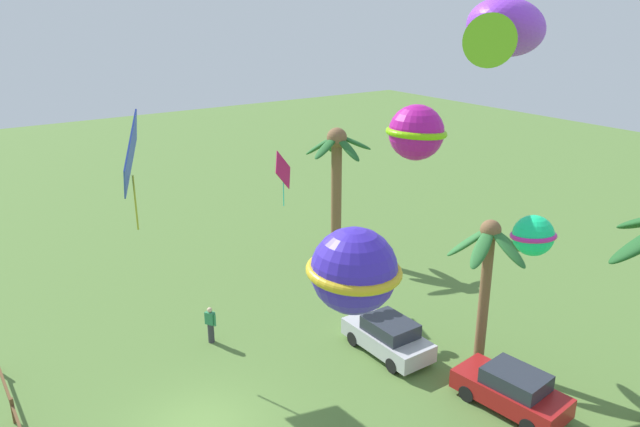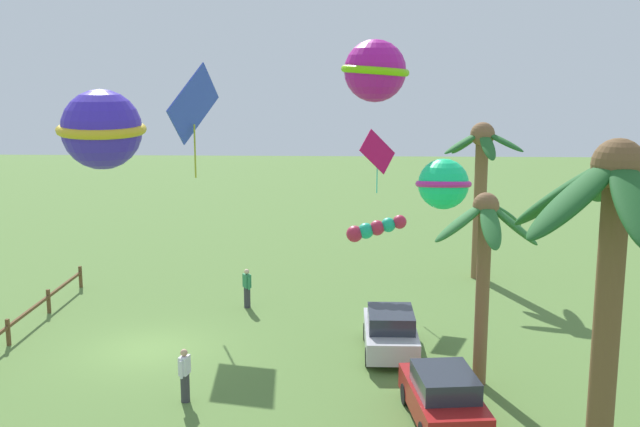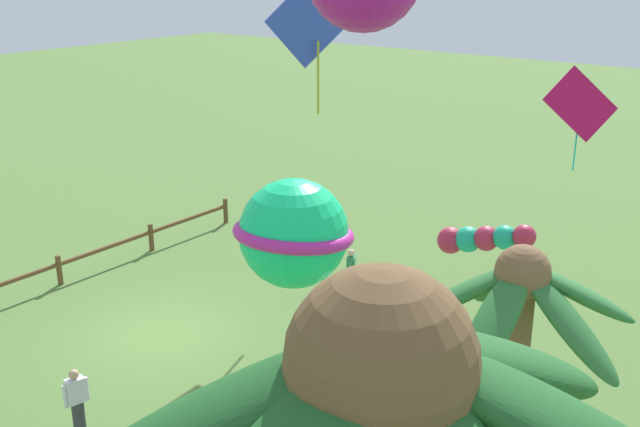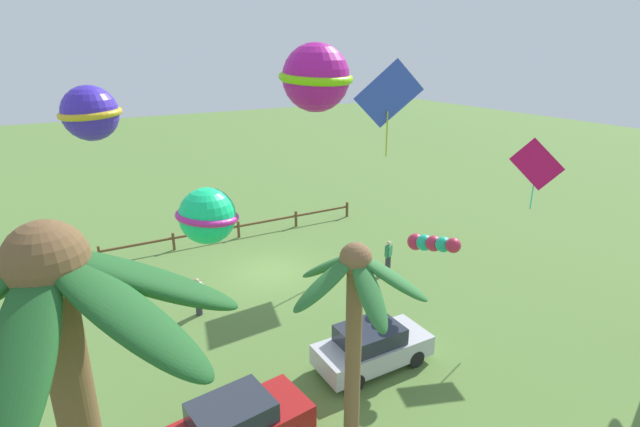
# 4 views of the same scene
# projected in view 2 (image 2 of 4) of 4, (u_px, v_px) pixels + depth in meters

# --- Properties ---
(ground_plane) EXTENTS (120.00, 120.00, 0.00)m
(ground_plane) POSITION_uv_depth(u_px,v_px,m) (149.00, 350.00, 26.12)
(ground_plane) COLOR #567A38
(palm_tree_0) EXTENTS (3.10, 3.28, 5.90)m
(palm_tree_0) POSITION_uv_depth(u_px,v_px,m) (485.00, 245.00, 22.49)
(palm_tree_0) COLOR brown
(palm_tree_0) RESTS_ON ground
(palm_tree_1) EXTENTS (3.42, 3.68, 7.13)m
(palm_tree_1) POSITION_uv_depth(u_px,v_px,m) (481.00, 170.00, 34.25)
(palm_tree_1) COLOR brown
(palm_tree_1) RESTS_ON ground
(palm_tree_2) EXTENTS (5.14, 4.63, 8.02)m
(palm_tree_2) POSITION_uv_depth(u_px,v_px,m) (613.00, 233.00, 16.24)
(palm_tree_2) COLOR brown
(palm_tree_2) RESTS_ON ground
(rail_fence) EXTENTS (14.55, 0.12, 0.95)m
(rail_fence) POSITION_uv_depth(u_px,v_px,m) (8.00, 329.00, 26.43)
(rail_fence) COLOR brown
(rail_fence) RESTS_ON ground
(parked_car_0) EXTENTS (3.91, 1.77, 1.51)m
(parked_car_0) POSITION_uv_depth(u_px,v_px,m) (390.00, 332.00, 25.71)
(parked_car_0) COLOR #BCBCC1
(parked_car_0) RESTS_ON ground
(parked_car_1) EXTENTS (4.08, 2.17, 1.51)m
(parked_car_1) POSITION_uv_depth(u_px,v_px,m) (443.00, 397.00, 20.59)
(parked_car_1) COLOR #A51919
(parked_car_1) RESTS_ON ground
(spectator_0) EXTENTS (0.54, 0.30, 1.59)m
(spectator_0) POSITION_uv_depth(u_px,v_px,m) (185.00, 375.00, 21.89)
(spectator_0) COLOR #38383D
(spectator_0) RESTS_ON ground
(spectator_1) EXTENTS (0.49, 0.39, 1.59)m
(spectator_1) POSITION_uv_depth(u_px,v_px,m) (247.00, 288.00, 30.63)
(spectator_1) COLOR #38383D
(spectator_1) RESTS_ON ground
(kite_ball_0) EXTENTS (2.58, 2.58, 1.87)m
(kite_ball_0) POSITION_uv_depth(u_px,v_px,m) (102.00, 130.00, 17.87)
(kite_ball_0) COLOR #3B25BF
(kite_ball_1) EXTENTS (2.27, 2.28, 1.83)m
(kite_ball_1) POSITION_uv_depth(u_px,v_px,m) (375.00, 71.00, 22.44)
(kite_ball_1) COLOR #B4168F
(kite_diamond_2) EXTENTS (1.26, 1.55, 2.71)m
(kite_diamond_2) POSITION_uv_depth(u_px,v_px,m) (377.00, 153.00, 32.04)
(kite_diamond_2) COLOR #BD0E4E
(kite_tube_3) EXTENTS (0.74, 2.20, 0.98)m
(kite_tube_3) POSITION_uv_depth(u_px,v_px,m) (374.00, 229.00, 27.86)
(kite_tube_3) COLOR #B62541
(kite_ball_4) EXTENTS (1.43, 1.42, 1.28)m
(kite_ball_4) POSITION_uv_depth(u_px,v_px,m) (443.00, 184.00, 19.26)
(kite_ball_4) COLOR #15E481
(kite_diamond_6) EXTENTS (3.02, 1.54, 4.62)m
(kite_diamond_6) POSITION_uv_depth(u_px,v_px,m) (194.00, 106.00, 30.62)
(kite_diamond_6) COLOR blue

